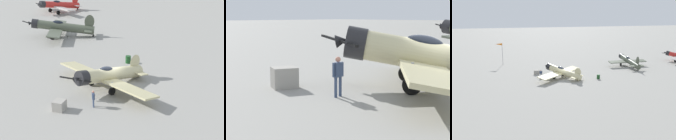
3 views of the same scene
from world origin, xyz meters
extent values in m
plane|color=gray|center=(0.00, 0.00, 0.00)|extent=(400.00, 400.00, 0.00)
cylinder|color=beige|center=(0.00, 0.00, 1.34)|extent=(7.36, 6.21, 2.73)
cylinder|color=#232326|center=(3.06, 2.42, 2.01)|extent=(1.80, 1.86, 1.60)
cone|color=#232326|center=(3.57, 2.82, 2.12)|extent=(0.89, 0.88, 0.70)
cube|color=black|center=(3.69, 2.91, 2.12)|extent=(2.99, 0.95, 0.44)
ellipsoid|color=black|center=(0.64, 0.51, 2.06)|extent=(1.88, 1.71, 0.96)
cube|color=#C6BC89|center=(0.77, 0.61, 1.13)|extent=(9.50, 11.28, 0.52)
ellipsoid|color=beige|center=(-2.70, -2.13, 1.83)|extent=(1.45, 1.18, 1.87)
cube|color=#C6BC89|center=(-2.55, -2.01, 0.85)|extent=(2.97, 3.35, 0.29)
cylinder|color=#999BA0|center=(0.18, 2.15, 0.88)|extent=(0.14, 0.14, 0.95)
cylinder|color=black|center=(0.18, 2.15, 0.40)|extent=(0.75, 0.65, 0.80)
cylinder|color=#999BA0|center=(2.14, -0.33, 0.88)|extent=(0.14, 0.14, 0.95)
cylinder|color=black|center=(2.14, -0.33, 0.40)|extent=(0.75, 0.65, 0.80)
cylinder|color=black|center=(-3.09, -2.44, 0.14)|extent=(0.28, 0.25, 0.28)
cylinder|color=#4C5442|center=(5.74, -19.34, 1.52)|extent=(9.41, 1.87, 2.47)
cylinder|color=#232326|center=(10.16, -19.60, 2.09)|extent=(1.15, 1.48, 1.52)
cone|color=#232326|center=(10.81, -19.64, 2.17)|extent=(0.65, 0.63, 0.66)
cube|color=black|center=(10.96, -19.65, 2.17)|extent=(2.44, 1.73, 0.42)
ellipsoid|color=black|center=(6.67, -19.40, 2.20)|extent=(1.81, 0.86, 0.89)
cube|color=#565E4C|center=(6.85, -19.41, 1.31)|extent=(2.48, 10.22, 0.42)
ellipsoid|color=#4C5442|center=(1.86, -19.11, 2.34)|extent=(1.76, 0.22, 2.28)
cube|color=#565E4C|center=(2.06, -19.12, 1.13)|extent=(1.30, 3.46, 0.24)
cylinder|color=#999BA0|center=(7.50, -17.89, 0.95)|extent=(0.14, 0.14, 1.11)
cylinder|color=black|center=(7.50, -17.89, 0.40)|extent=(0.81, 0.25, 0.80)
cylinder|color=#999BA0|center=(7.31, -20.99, 0.95)|extent=(0.14, 0.14, 1.11)
cylinder|color=black|center=(7.31, -20.99, 0.40)|extent=(0.81, 0.25, 0.80)
cylinder|color=black|center=(1.31, -19.08, 0.14)|extent=(0.29, 0.12, 0.28)
cylinder|color=red|center=(7.30, -37.59, 1.51)|extent=(7.82, 6.18, 2.52)
cylinder|color=#232326|center=(10.65, -35.15, 2.14)|extent=(1.66, 1.72, 1.45)
cone|color=#232326|center=(11.17, -34.76, 2.24)|extent=(0.83, 0.82, 0.63)
cube|color=black|center=(11.30, -34.67, 2.24)|extent=(1.48, 3.20, 0.25)
ellipsoid|color=black|center=(8.00, -37.08, 2.17)|extent=(1.89, 1.67, 0.93)
cube|color=#BCB7B2|center=(8.14, -36.98, 1.33)|extent=(7.93, 9.92, 0.45)
cube|color=#BCB7B2|center=(4.51, -39.63, 1.05)|extent=(2.90, 3.40, 0.26)
cylinder|color=#999BA0|center=(7.67, -35.45, 0.97)|extent=(0.14, 0.14, 1.14)
cylinder|color=black|center=(7.67, -35.45, 0.40)|extent=(0.76, 0.63, 0.80)
cylinder|color=#999BA0|center=(9.46, -37.89, 0.97)|extent=(0.14, 0.14, 1.14)
cylinder|color=black|center=(9.46, -37.89, 0.40)|extent=(0.76, 0.63, 0.80)
cylinder|color=black|center=(3.92, -40.06, 0.14)|extent=(0.29, 0.25, 0.28)
cylinder|color=#384766|center=(2.11, 4.42, 0.41)|extent=(0.12, 0.12, 0.82)
cylinder|color=#384766|center=(2.08, 4.71, 0.41)|extent=(0.12, 0.12, 0.82)
cube|color=#384766|center=(2.09, 4.57, 1.12)|extent=(0.27, 0.47, 0.58)
sphere|color=tan|center=(2.09, 4.57, 1.53)|extent=(0.22, 0.22, 0.22)
cylinder|color=#384766|center=(2.12, 4.30, 1.13)|extent=(0.09, 0.09, 0.55)
cylinder|color=#384766|center=(2.06, 4.84, 1.13)|extent=(0.09, 0.09, 0.55)
cube|color=#9E998E|center=(5.16, 4.93, 0.47)|extent=(1.34, 1.39, 0.95)
cylinder|color=#19471E|center=(-2.57, -6.81, 0.45)|extent=(0.66, 0.66, 0.91)
torus|color=#19471E|center=(-2.57, -6.81, 0.63)|extent=(0.69, 0.69, 0.04)
torus|color=#19471E|center=(-2.57, -6.81, 0.27)|extent=(0.69, 0.69, 0.04)
camera|label=1|loc=(2.78, 33.15, 14.82)|focal=55.77mm
camera|label=2|loc=(-8.16, 14.96, 3.28)|focal=59.11mm
camera|label=3|loc=(-47.93, 14.60, 13.36)|focal=38.97mm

